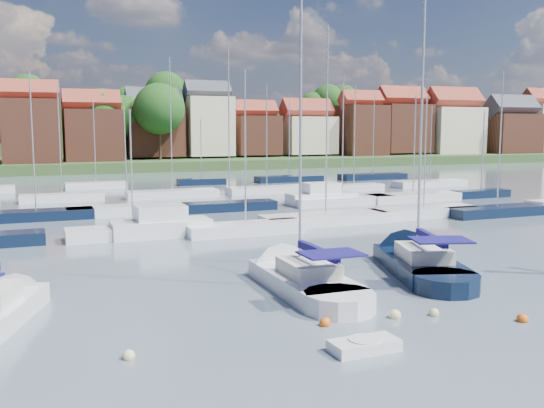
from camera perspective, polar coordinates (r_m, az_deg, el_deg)
name	(u,v)px	position (r m, az deg, el deg)	size (l,w,h in m)	color
ground	(173,202)	(64.74, -9.31, 0.21)	(260.00, 260.00, 0.00)	#46565F
sailboat_left	(5,306)	(27.91, -23.86, -8.80)	(5.31, 9.51, 12.64)	silver
sailboat_centre	(292,276)	(30.66, 1.92, -6.80)	(3.27, 11.75, 15.90)	silver
sailboat_navy	(411,260)	(35.23, 12.97, -5.14)	(6.81, 12.69, 16.98)	black
tender	(364,346)	(21.95, 8.68, -13.04)	(2.47, 1.18, 0.53)	silver
buoy_b	(129,359)	(21.67, -13.32, -14.00)	(0.44, 0.44, 0.44)	beige
buoy_c	(325,326)	(24.46, 5.02, -11.34)	(0.47, 0.47, 0.47)	#D85914
buoy_d	(434,316)	(26.49, 15.01, -10.10)	(0.41, 0.41, 0.41)	beige
buoy_e	(313,267)	(34.12, 3.92, -5.98)	(0.53, 0.53, 0.53)	#D85914
buoy_g	(522,322)	(26.83, 22.51, -10.19)	(0.47, 0.47, 0.47)	#D85914
buoy_h	(395,318)	(25.81, 11.49, -10.46)	(0.51, 0.51, 0.51)	beige
marina_field	(203,202)	(60.46, -6.55, 0.18)	(79.62, 41.41, 15.93)	silver
far_shore_town	(99,141)	(156.29, -16.01, 5.76)	(212.46, 90.00, 22.27)	#324824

